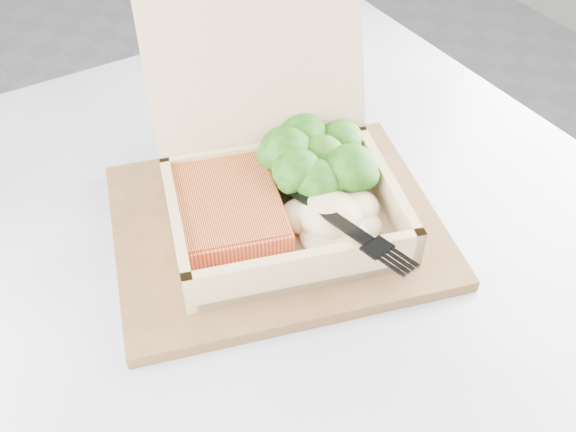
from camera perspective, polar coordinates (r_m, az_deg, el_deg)
floor at (r=1.56m, az=-13.79°, el=-10.06°), size 4.00×4.00×0.00m
cafe_table at (r=0.78m, az=-2.97°, el=-14.46°), size 0.90×0.90×0.76m
serving_tray at (r=0.66m, az=-1.07°, el=-0.76°), size 0.38×0.33×0.01m
takeout_container at (r=0.64m, az=-1.17°, el=4.65°), size 0.28×0.28×0.20m
salmon_fillet at (r=0.63m, az=-5.45°, el=0.68°), size 0.14×0.16×0.03m
broccoli_pile at (r=0.67m, az=2.98°, el=4.69°), size 0.13×0.13×0.05m
mashed_potatoes at (r=0.62m, az=3.71°, el=0.08°), size 0.10×0.09×0.04m
plastic_fork at (r=0.62m, az=1.79°, el=1.56°), size 0.05×0.18×0.02m
receipt at (r=0.79m, az=-6.54°, el=7.45°), size 0.10×0.16×0.00m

